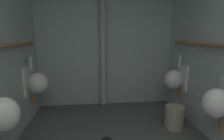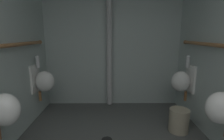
{
  "view_description": "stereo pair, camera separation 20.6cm",
  "coord_description": "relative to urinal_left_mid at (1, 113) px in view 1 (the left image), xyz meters",
  "views": [
    {
      "loc": [
        -0.24,
        0.04,
        1.36
      ],
      "look_at": [
        -0.02,
        2.05,
        0.95
      ],
      "focal_mm": 27.64,
      "sensor_mm": 36.0,
      "label": 1
    },
    {
      "loc": [
        -0.03,
        0.04,
        1.36
      ],
      "look_at": [
        -0.02,
        2.05,
        0.95
      ],
      "focal_mm": 27.64,
      "sensor_mm": 36.0,
      "label": 2
    }
  ],
  "objects": [
    {
      "name": "wall_back",
      "position": [
        1.12,
        1.68,
        0.69
      ],
      "size": [
        2.66,
        0.06,
        2.64
      ],
      "primitive_type": "cube",
      "color": "#ABB9B4",
      "rests_on": "ground"
    },
    {
      "name": "urinal_left_far",
      "position": [
        0.0,
        1.08,
        0.0
      ],
      "size": [
        0.32,
        0.3,
        0.76
      ],
      "color": "white"
    },
    {
      "name": "urinal_right_mid",
      "position": [
        2.25,
        0.03,
        0.0
      ],
      "size": [
        0.32,
        0.3,
        0.76
      ],
      "color": "white"
    },
    {
      "name": "standpipe_back_wall",
      "position": [
        1.07,
        1.57,
        0.69
      ],
      "size": [
        0.11,
        0.11,
        2.59
      ],
      "primitive_type": "cylinder",
      "color": "#B2B2B2",
      "rests_on": "ground"
    },
    {
      "name": "floor_drain",
      "position": [
        1.04,
        0.41,
        -0.62
      ],
      "size": [
        0.14,
        0.14,
        0.01
      ],
      "primitive_type": "cylinder",
      "color": "black",
      "rests_on": "ground"
    },
    {
      "name": "urinal_left_mid",
      "position": [
        0.0,
        0.0,
        0.0
      ],
      "size": [
        0.32,
        0.3,
        0.76
      ],
      "color": "white"
    },
    {
      "name": "waste_bin",
      "position": [
        2.06,
        0.62,
        -0.46
      ],
      "size": [
        0.28,
        0.28,
        0.33
      ],
      "primitive_type": "cylinder",
      "color": "#9E937A",
      "rests_on": "ground"
    },
    {
      "name": "urinal_right_far",
      "position": [
        2.25,
        1.06,
        0.0
      ],
      "size": [
        0.32,
        0.3,
        0.76
      ],
      "color": "white"
    }
  ]
}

